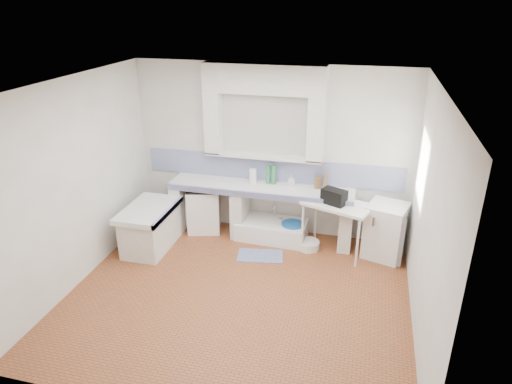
% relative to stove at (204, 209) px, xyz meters
% --- Properties ---
extents(floor, '(4.50, 4.50, 0.00)m').
position_rel_stove_xyz_m(floor, '(1.09, -1.69, -0.38)').
color(floor, brown).
rests_on(floor, ground).
extents(ceiling, '(4.50, 4.50, 0.00)m').
position_rel_stove_xyz_m(ceiling, '(1.09, -1.69, 2.42)').
color(ceiling, white).
rests_on(ceiling, ground).
extents(wall_back, '(4.50, 0.00, 4.50)m').
position_rel_stove_xyz_m(wall_back, '(1.09, 0.31, 1.02)').
color(wall_back, silver).
rests_on(wall_back, ground).
extents(wall_front, '(4.50, 0.00, 4.50)m').
position_rel_stove_xyz_m(wall_front, '(1.09, -3.69, 1.02)').
color(wall_front, silver).
rests_on(wall_front, ground).
extents(wall_left, '(0.00, 4.50, 4.50)m').
position_rel_stove_xyz_m(wall_left, '(-1.16, -1.69, 1.02)').
color(wall_left, silver).
rests_on(wall_left, ground).
extents(wall_right, '(0.00, 4.50, 4.50)m').
position_rel_stove_xyz_m(wall_right, '(3.34, -1.69, 1.02)').
color(wall_right, silver).
rests_on(wall_right, ground).
extents(alcove_mass, '(1.90, 0.25, 0.45)m').
position_rel_stove_xyz_m(alcove_mass, '(0.99, 0.18, 2.20)').
color(alcove_mass, silver).
rests_on(alcove_mass, ground).
extents(window_frame, '(0.35, 0.86, 1.06)m').
position_rel_stove_xyz_m(window_frame, '(3.51, -0.49, 1.22)').
color(window_frame, '#362311').
rests_on(window_frame, ground).
extents(lace_valance, '(0.01, 0.84, 0.24)m').
position_rel_stove_xyz_m(lace_valance, '(3.37, -0.49, 1.60)').
color(lace_valance, white).
rests_on(lace_valance, ground).
extents(counter_slab, '(3.00, 0.60, 0.08)m').
position_rel_stove_xyz_m(counter_slab, '(0.99, 0.01, 0.48)').
color(counter_slab, white).
rests_on(counter_slab, ground).
extents(counter_lip, '(3.00, 0.04, 0.10)m').
position_rel_stove_xyz_m(counter_lip, '(0.99, -0.27, 0.48)').
color(counter_lip, navy).
rests_on(counter_lip, ground).
extents(counter_pier_left, '(0.20, 0.55, 0.82)m').
position_rel_stove_xyz_m(counter_pier_left, '(-0.41, 0.01, 0.03)').
color(counter_pier_left, silver).
rests_on(counter_pier_left, ground).
extents(counter_pier_mid, '(0.20, 0.55, 0.82)m').
position_rel_stove_xyz_m(counter_pier_mid, '(0.64, 0.01, 0.03)').
color(counter_pier_mid, silver).
rests_on(counter_pier_mid, ground).
extents(counter_pier_right, '(0.20, 0.55, 0.82)m').
position_rel_stove_xyz_m(counter_pier_right, '(2.39, 0.01, 0.03)').
color(counter_pier_right, silver).
rests_on(counter_pier_right, ground).
extents(peninsula_top, '(0.70, 1.10, 0.08)m').
position_rel_stove_xyz_m(peninsula_top, '(-0.61, -0.79, 0.28)').
color(peninsula_top, white).
rests_on(peninsula_top, ground).
extents(peninsula_base, '(0.60, 1.00, 0.62)m').
position_rel_stove_xyz_m(peninsula_base, '(-0.61, -0.79, -0.07)').
color(peninsula_base, silver).
rests_on(peninsula_base, ground).
extents(peninsula_lip, '(0.04, 1.10, 0.10)m').
position_rel_stove_xyz_m(peninsula_lip, '(-0.28, -0.79, 0.28)').
color(peninsula_lip, navy).
rests_on(peninsula_lip, ground).
extents(backsplash, '(4.27, 0.03, 0.40)m').
position_rel_stove_xyz_m(backsplash, '(1.09, 0.29, 0.72)').
color(backsplash, navy).
rests_on(backsplash, ground).
extents(stove, '(0.65, 0.64, 0.76)m').
position_rel_stove_xyz_m(stove, '(0.00, 0.00, 0.00)').
color(stove, white).
rests_on(stove, ground).
extents(sink, '(1.16, 0.66, 0.27)m').
position_rel_stove_xyz_m(sink, '(1.19, -0.02, -0.24)').
color(sink, white).
rests_on(sink, ground).
extents(side_table, '(1.14, 0.86, 0.04)m').
position_rel_stove_xyz_m(side_table, '(2.24, -0.22, 0.04)').
color(side_table, white).
rests_on(side_table, ground).
extents(fridge, '(0.69, 0.69, 0.86)m').
position_rel_stove_xyz_m(fridge, '(2.99, -0.14, 0.05)').
color(fridge, white).
rests_on(fridge, ground).
extents(bucket_red, '(0.30, 0.30, 0.25)m').
position_rel_stove_xyz_m(bucket_red, '(0.90, 0.03, -0.25)').
color(bucket_red, '#B92405').
rests_on(bucket_red, ground).
extents(bucket_orange, '(0.34, 0.34, 0.25)m').
position_rel_stove_xyz_m(bucket_orange, '(1.19, -0.08, -0.25)').
color(bucket_orange, red).
rests_on(bucket_orange, ground).
extents(bucket_blue, '(0.37, 0.37, 0.33)m').
position_rel_stove_xyz_m(bucket_blue, '(1.54, -0.06, -0.21)').
color(bucket_blue, '#175BA8').
rests_on(bucket_blue, ground).
extents(basin_white, '(0.35, 0.35, 0.13)m').
position_rel_stove_xyz_m(basin_white, '(1.84, -0.23, -0.31)').
color(basin_white, white).
rests_on(basin_white, ground).
extents(water_bottle_a, '(0.10, 0.10, 0.30)m').
position_rel_stove_xyz_m(water_bottle_a, '(1.19, 0.16, -0.23)').
color(water_bottle_a, silver).
rests_on(water_bottle_a, ground).
extents(water_bottle_b, '(0.09, 0.09, 0.31)m').
position_rel_stove_xyz_m(water_bottle_b, '(1.32, 0.12, -0.23)').
color(water_bottle_b, silver).
rests_on(water_bottle_b, ground).
extents(black_bag, '(0.41, 0.34, 0.23)m').
position_rel_stove_xyz_m(black_bag, '(2.18, -0.25, 0.58)').
color(black_bag, black).
rests_on(black_bag, side_table).
extents(green_bottle_a, '(0.09, 0.09, 0.32)m').
position_rel_stove_xyz_m(green_bottle_a, '(1.08, 0.16, 0.68)').
color(green_bottle_a, '#2D8045').
rests_on(green_bottle_a, counter_slab).
extents(green_bottle_b, '(0.08, 0.08, 0.33)m').
position_rel_stove_xyz_m(green_bottle_b, '(1.17, 0.16, 0.68)').
color(green_bottle_b, '#2D8045').
rests_on(green_bottle_b, counter_slab).
extents(knife_block, '(0.11, 0.10, 0.19)m').
position_rel_stove_xyz_m(knife_block, '(1.89, 0.15, 0.61)').
color(knife_block, olive).
rests_on(knife_block, counter_slab).
extents(cutting_board, '(0.04, 0.20, 0.27)m').
position_rel_stove_xyz_m(cutting_board, '(2.00, 0.16, 0.66)').
color(cutting_board, olive).
rests_on(cutting_board, counter_slab).
extents(paper_towel, '(0.15, 0.15, 0.23)m').
position_rel_stove_xyz_m(paper_towel, '(0.83, 0.12, 0.64)').
color(paper_towel, white).
rests_on(paper_towel, counter_slab).
extents(soap_bottle, '(0.11, 0.11, 0.18)m').
position_rel_stove_xyz_m(soap_bottle, '(1.46, 0.16, 0.61)').
color(soap_bottle, white).
rests_on(soap_bottle, counter_slab).
extents(rug, '(0.75, 0.51, 0.01)m').
position_rel_stove_xyz_m(rug, '(1.14, -0.64, -0.37)').
color(rug, navy).
rests_on(rug, ground).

